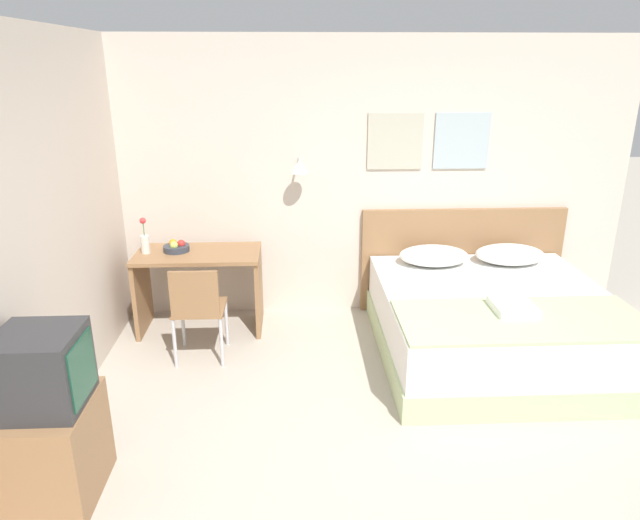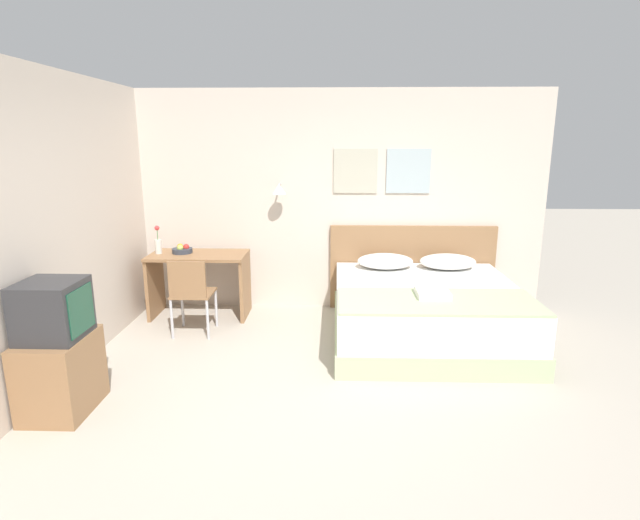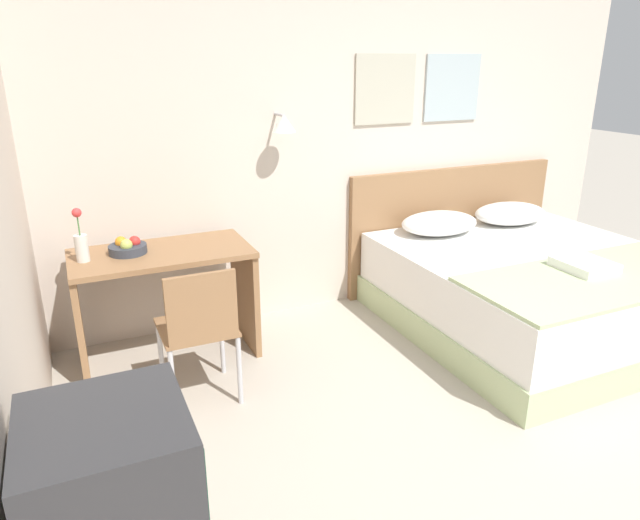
% 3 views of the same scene
% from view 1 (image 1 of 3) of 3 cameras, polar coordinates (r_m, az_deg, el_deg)
% --- Properties ---
extents(ground_plane, '(24.00, 24.00, 0.00)m').
position_cam_1_polar(ground_plane, '(3.73, 7.90, -21.11)').
color(ground_plane, '#B2A899').
extents(wall_back, '(5.28, 0.31, 2.65)m').
position_cam_1_polar(wall_back, '(5.54, 3.76, 8.00)').
color(wall_back, beige).
rests_on(wall_back, ground_plane).
extents(bed, '(1.90, 1.97, 0.59)m').
position_cam_1_polar(bed, '(5.10, 16.89, -6.15)').
color(bed, '#B2C693').
rests_on(bed, ground_plane).
extents(headboard, '(2.02, 0.06, 1.04)m').
position_cam_1_polar(headboard, '(5.90, 13.95, 0.05)').
color(headboard, '#8E6642').
rests_on(headboard, ground_plane).
extents(pillow_left, '(0.65, 0.46, 0.17)m').
position_cam_1_polar(pillow_left, '(5.48, 11.30, 0.44)').
color(pillow_left, white).
rests_on(pillow_left, bed).
extents(pillow_right, '(0.65, 0.46, 0.17)m').
position_cam_1_polar(pillow_right, '(5.70, 18.45, 0.54)').
color(pillow_right, white).
rests_on(pillow_right, bed).
extents(throw_blanket, '(1.84, 0.79, 0.02)m').
position_cam_1_polar(throw_blanket, '(4.49, 19.61, -5.63)').
color(throw_blanket, '#B2C693').
rests_on(throw_blanket, bed).
extents(folded_towel_near_foot, '(0.30, 0.34, 0.06)m').
position_cam_1_polar(folded_towel_near_foot, '(4.58, 18.74, -4.45)').
color(folded_towel_near_foot, white).
rests_on(folded_towel_near_foot, throw_blanket).
extents(desk, '(1.13, 0.60, 0.76)m').
position_cam_1_polar(desk, '(5.40, -11.96, -1.60)').
color(desk, '#8E6642').
rests_on(desk, ground_plane).
extents(desk_chair, '(0.42, 0.42, 0.85)m').
position_cam_1_polar(desk_chair, '(4.80, -12.15, -4.50)').
color(desk_chair, '#8E6642').
rests_on(desk_chair, ground_plane).
extents(fruit_bowl, '(0.24, 0.24, 0.11)m').
position_cam_1_polar(fruit_bowl, '(5.38, -14.17, 1.26)').
color(fruit_bowl, '#333842').
rests_on(fruit_bowl, desk).
extents(flower_vase, '(0.08, 0.08, 0.33)m').
position_cam_1_polar(flower_vase, '(5.38, -17.11, 1.84)').
color(flower_vase, silver).
rests_on(flower_vase, desk).
extents(tv_stand, '(0.45, 0.59, 0.61)m').
position_cam_1_polar(tv_stand, '(3.75, -24.93, -16.89)').
color(tv_stand, '#8E6642').
rests_on(tv_stand, ground_plane).
extents(television, '(0.44, 0.44, 0.44)m').
position_cam_1_polar(television, '(3.49, -26.09, -9.86)').
color(television, '#2D2D30').
rests_on(television, tv_stand).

